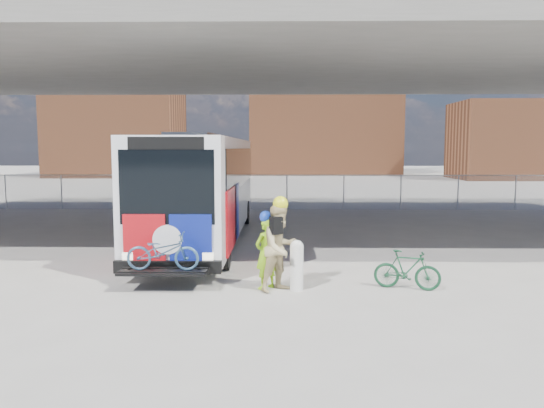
{
  "coord_description": "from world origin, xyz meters",
  "views": [
    {
      "loc": [
        0.67,
        -15.9,
        3.25
      ],
      "look_at": [
        0.41,
        -0.34,
        1.6
      ],
      "focal_mm": 35.0,
      "sensor_mm": 36.0,
      "label": 1
    }
  ],
  "objects_px": {
    "bollard": "(297,263)",
    "cyclist_hivis": "(266,251)",
    "bus": "(204,181)",
    "cyclist_tan": "(280,246)",
    "bike_parked": "(407,270)"
  },
  "relations": [
    {
      "from": "bus",
      "to": "bollard",
      "type": "bearing_deg",
      "value": -64.86
    },
    {
      "from": "bollard",
      "to": "cyclist_tan",
      "type": "bearing_deg",
      "value": -175.26
    },
    {
      "from": "cyclist_hivis",
      "to": "bike_parked",
      "type": "xyz_separation_m",
      "value": [
        3.26,
        0.0,
        -0.42
      ]
    },
    {
      "from": "bollard",
      "to": "cyclist_hivis",
      "type": "xyz_separation_m",
      "value": [
        -0.71,
        0.14,
        0.25
      ]
    },
    {
      "from": "cyclist_hivis",
      "to": "bike_parked",
      "type": "relative_size",
      "value": 1.2
    },
    {
      "from": "bike_parked",
      "to": "bollard",
      "type": "bearing_deg",
      "value": 110.58
    },
    {
      "from": "bollard",
      "to": "bike_parked",
      "type": "bearing_deg",
      "value": 3.2
    },
    {
      "from": "bus",
      "to": "bollard",
      "type": "distance_m",
      "value": 7.3
    },
    {
      "from": "cyclist_tan",
      "to": "bike_parked",
      "type": "distance_m",
      "value": 2.98
    },
    {
      "from": "cyclist_hivis",
      "to": "cyclist_tan",
      "type": "distance_m",
      "value": 0.4
    },
    {
      "from": "cyclist_hivis",
      "to": "cyclist_tan",
      "type": "xyz_separation_m",
      "value": [
        0.33,
        -0.17,
        0.15
      ]
    },
    {
      "from": "bus",
      "to": "cyclist_tan",
      "type": "height_order",
      "value": "bus"
    },
    {
      "from": "bike_parked",
      "to": "bus",
      "type": "bearing_deg",
      "value": 58.8
    },
    {
      "from": "bollard",
      "to": "cyclist_hivis",
      "type": "distance_m",
      "value": 0.76
    },
    {
      "from": "cyclist_hivis",
      "to": "bollard",
      "type": "bearing_deg",
      "value": 124.44
    }
  ]
}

